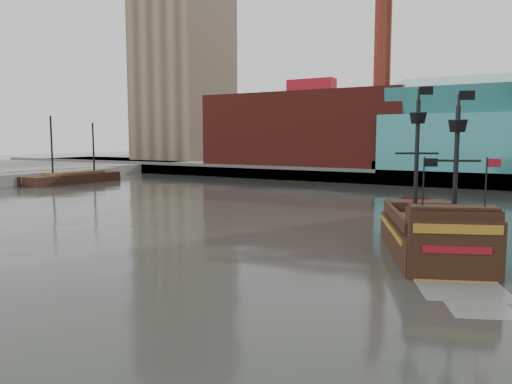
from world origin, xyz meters
The scene contains 7 objects.
ground centered at (0.00, 0.00, 0.00)m, with size 400.00×400.00×0.00m, color #272A25.
promenade_far centered at (0.00, 92.00, 1.00)m, with size 220.00×60.00×2.00m, color slate.
seawall centered at (0.00, 62.50, 1.30)m, with size 220.00×1.00×2.60m, color #4C4C49.
pier centered at (-58.00, 30.00, 1.00)m, with size 6.00×40.00×2.00m, color slate.
skyline centered at (5.21, 84.56, 24.55)m, with size 149.00×45.00×62.00m.
pirate_ship centered at (14.77, 12.49, 1.13)m, with size 11.18×17.33×12.52m.
docked_vessel centered at (-51.85, 36.76, 0.78)m, with size 4.42×18.19×12.32m.
Camera 1 is at (21.78, -22.60, 8.05)m, focal length 35.00 mm.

